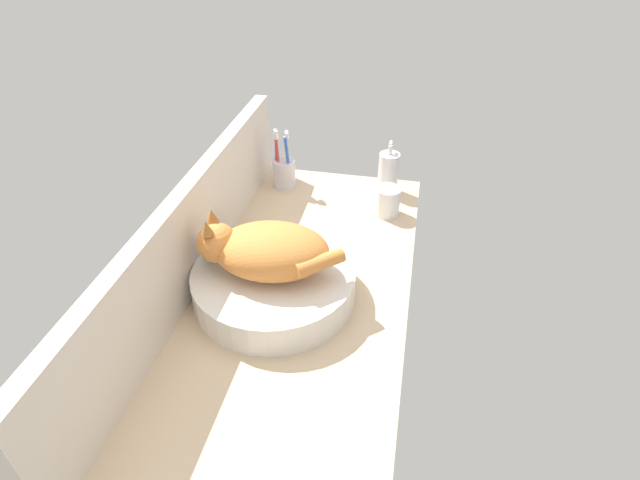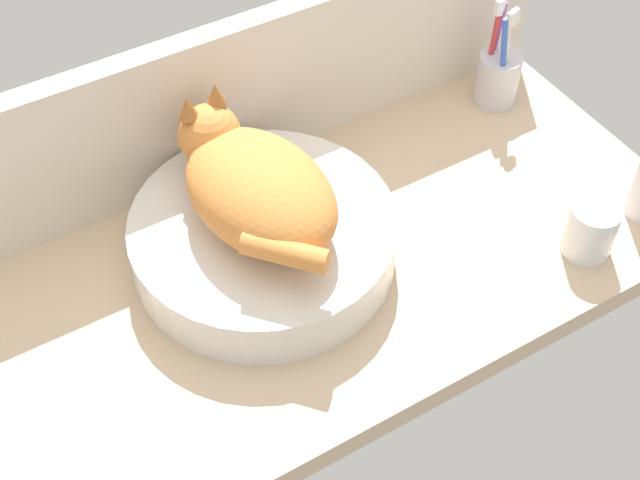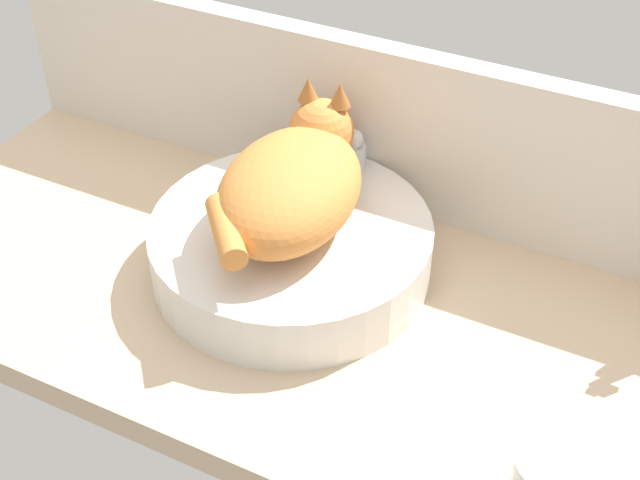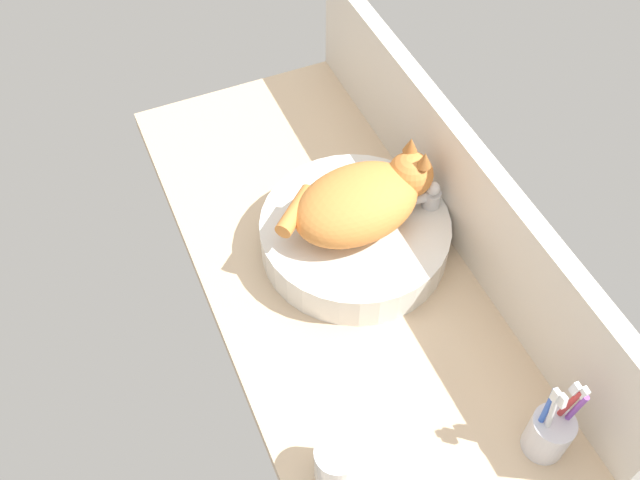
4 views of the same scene
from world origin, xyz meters
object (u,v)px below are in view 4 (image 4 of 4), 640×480
at_px(sink_basin, 355,235).
at_px(water_glass, 337,464).
at_px(toothbrush_cup, 549,432).
at_px(faucet, 425,207).
at_px(cat, 363,200).

height_order(sink_basin, water_glass, water_glass).
xyz_separation_m(sink_basin, toothbrush_cup, (0.49, 0.11, 0.01)).
height_order(toothbrush_cup, water_glass, toothbrush_cup).
bearing_deg(water_glass, sink_basin, 151.32).
bearing_deg(faucet, cat, -97.65).
bearing_deg(water_glass, cat, 150.01).
bearing_deg(toothbrush_cup, sink_basin, -167.53).
distance_m(toothbrush_cup, water_glass, 0.34).
relative_size(faucet, water_glass, 1.65).
relative_size(cat, water_glass, 3.93).
xyz_separation_m(sink_basin, cat, (-0.00, 0.01, 0.10)).
bearing_deg(cat, faucet, 82.35).
xyz_separation_m(sink_basin, water_glass, (0.40, -0.22, -0.00)).
height_order(cat, water_glass, cat).
relative_size(sink_basin, faucet, 2.70).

